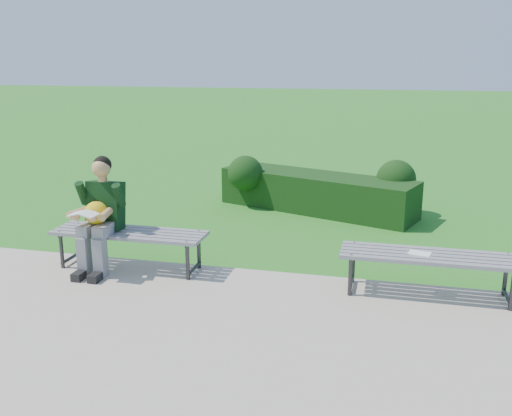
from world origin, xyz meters
The scene contains 7 objects.
ground centered at (0.00, 0.00, 0.00)m, with size 80.00×80.00×0.00m.
walkway centered at (0.00, -1.75, 0.01)m, with size 30.00×3.50×0.02m.
hedge centered at (0.33, 2.90, 0.36)m, with size 3.30×1.84×0.88m.
bench_left centered at (-1.45, -0.28, 0.42)m, with size 1.80×0.50×0.46m.
bench_right centered at (1.89, -0.29, 0.42)m, with size 1.80×0.50×0.46m.
seated_boy centered at (-1.75, -0.38, 0.71)m, with size 0.56×0.76×1.31m.
paper_sheet centered at (1.79, -0.29, 0.47)m, with size 0.25×0.21×0.01m.
Camera 1 is at (1.46, -6.06, 2.42)m, focal length 40.00 mm.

